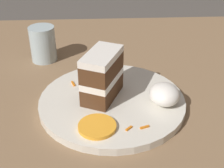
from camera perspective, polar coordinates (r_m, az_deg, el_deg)
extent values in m
plane|color=#4C4742|center=(0.65, 3.25, -6.58)|extent=(6.00, 6.00, 0.00)
cube|color=#846647|center=(0.64, 3.28, -5.68)|extent=(1.09, 0.85, 0.03)
cylinder|color=silver|center=(0.64, 0.00, -3.24)|extent=(0.30, 0.30, 0.02)
cube|color=#4C2D19|center=(0.64, -1.78, -0.90)|extent=(0.11, 0.09, 0.04)
cube|color=white|center=(0.62, -1.81, 1.04)|extent=(0.11, 0.09, 0.01)
cube|color=#4C2D19|center=(0.61, -1.85, 3.07)|extent=(0.11, 0.09, 0.04)
cube|color=white|center=(0.60, -1.89, 5.14)|extent=(0.11, 0.09, 0.01)
ellipsoid|color=white|center=(0.63, 9.51, -1.63)|extent=(0.07, 0.06, 0.04)
cylinder|color=orange|center=(0.56, -2.73, -7.75)|extent=(0.07, 0.07, 0.01)
cube|color=orange|center=(0.56, 3.12, -8.10)|extent=(0.01, 0.01, 0.00)
cube|color=orange|center=(0.69, -7.11, 0.07)|extent=(0.02, 0.01, 0.00)
cube|color=orange|center=(0.71, -1.72, 1.06)|extent=(0.02, 0.02, 0.00)
cube|color=orange|center=(0.69, -5.08, 0.19)|extent=(0.02, 0.02, 0.00)
cube|color=orange|center=(0.57, 5.99, -7.85)|extent=(0.01, 0.02, 0.00)
cylinder|color=silver|center=(0.83, -12.51, 7.18)|extent=(0.07, 0.07, 0.09)
cylinder|color=silver|center=(0.84, -12.28, 5.35)|extent=(0.06, 0.06, 0.03)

